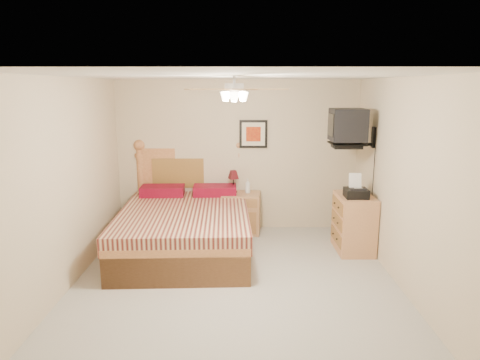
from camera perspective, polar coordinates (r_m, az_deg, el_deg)
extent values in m
plane|color=#A29D92|center=(5.38, -0.66, -14.00)|extent=(4.50, 4.50, 0.00)
cube|color=white|center=(4.82, -0.73, 13.70)|extent=(4.00, 4.50, 0.04)
cube|color=beige|center=(7.16, -0.39, 3.22)|extent=(4.00, 0.04, 2.50)
cube|color=beige|center=(2.81, -1.48, -11.55)|extent=(4.00, 0.04, 2.50)
cube|color=beige|center=(5.37, -22.57, -0.83)|extent=(0.04, 4.50, 2.50)
cube|color=beige|center=(5.31, 21.45, -0.88)|extent=(0.04, 4.50, 2.50)
cube|color=#A27048|center=(7.12, 0.17, -4.39)|extent=(0.65, 0.51, 0.67)
imported|color=silver|center=(7.04, 1.04, -0.79)|extent=(0.11, 0.11, 0.24)
cube|color=black|center=(7.09, 1.79, 6.15)|extent=(0.46, 0.04, 0.46)
cube|color=#B3774F|center=(6.53, 14.94, -5.58)|extent=(0.51, 0.72, 0.84)
imported|color=beige|center=(6.69, 14.50, -1.28)|extent=(0.24, 0.28, 0.02)
imported|color=gray|center=(6.69, 14.56, -1.08)|extent=(0.26, 0.32, 0.02)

